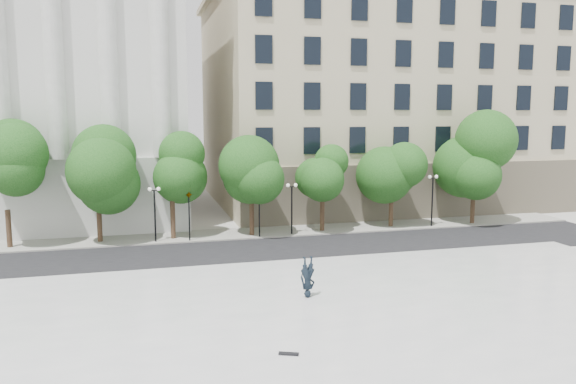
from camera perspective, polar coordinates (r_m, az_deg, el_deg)
The scene contains 12 objects.
ground at distance 21.20m, azimuth 2.42°, elevation -17.96°, with size 160.00×160.00×0.00m, color beige.
plaza at distance 23.74m, azimuth 0.21°, elevation -14.43°, with size 44.00×22.00×0.45m, color silver.
street at distance 37.80m, azimuth -5.73°, elevation -6.28°, with size 60.00×8.00×0.02m, color black.
far_sidewalk at distance 43.57m, azimuth -6.98°, elevation -4.32°, with size 60.00×4.00×0.12m, color #9F9E93.
building_west at distance 58.02m, azimuth -26.50°, elevation 10.69°, with size 31.50×27.65×25.60m.
building_east at distance 62.67m, azimuth 9.54°, elevation 9.53°, with size 36.00×26.15×23.00m.
traffic_light_west at distance 41.01m, azimuth -10.07°, elevation 0.10°, with size 0.83×1.94×4.27m.
traffic_light_east at distance 41.75m, azimuth -2.95°, elevation 0.34°, with size 0.87×1.92×4.26m.
person_lying at distance 27.62m, azimuth 2.02°, elevation -10.07°, with size 0.73×0.48×2.00m, color black.
skateboard at distance 21.52m, azimuth 0.07°, elevation -16.12°, with size 0.74×0.19×0.08m, color black.
street_trees at distance 42.10m, azimuth -8.17°, elevation 2.60°, with size 47.84×5.58×8.23m.
lamp_posts at distance 41.69m, azimuth -6.89°, elevation -0.96°, with size 37.25×0.28×4.35m.
Camera 1 is at (-5.69, -18.21, 9.25)m, focal length 35.00 mm.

